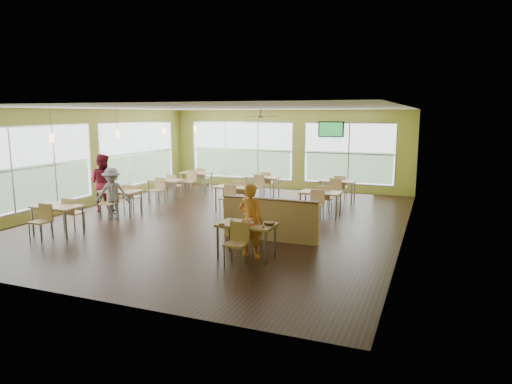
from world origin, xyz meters
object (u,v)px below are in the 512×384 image
(main_table, at_px, (247,229))
(half_wall_divider, at_px, (270,219))
(food_basket, at_px, (269,223))
(man_plaid, at_px, (251,221))

(main_table, height_order, half_wall_divider, half_wall_divider)
(main_table, height_order, food_basket, main_table)
(main_table, height_order, man_plaid, man_plaid)
(food_basket, bearing_deg, half_wall_divider, 109.45)
(half_wall_divider, xyz_separation_m, food_basket, (0.49, -1.37, 0.26))
(food_basket, bearing_deg, man_plaid, 178.72)
(main_table, relative_size, half_wall_divider, 0.63)
(half_wall_divider, distance_m, food_basket, 1.48)
(man_plaid, distance_m, food_basket, 0.42)
(half_wall_divider, height_order, food_basket, half_wall_divider)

